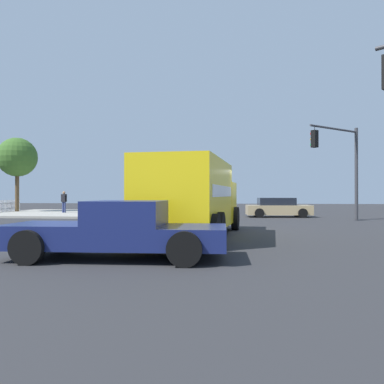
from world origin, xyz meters
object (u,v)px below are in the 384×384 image
Objects in this scene: sedan_tan at (278,208)px; delivery_truck at (192,198)px; traffic_light_primary at (342,158)px; shade_tree_near at (17,157)px; pedestrian_near_corner at (64,200)px; pickup_navy at (119,228)px.

delivery_truck is at bearing -18.11° from sedan_tan.
delivery_truck is at bearing -37.87° from traffic_light_primary.
traffic_light_primary is 25.11m from shade_tree_near.
pickup_navy is at bearing 28.14° from pedestrian_near_corner.
sedan_tan is at bearing -134.25° from traffic_light_primary.
delivery_truck reaches higher than sedan_tan.
pedestrian_near_corner is at bearing 71.87° from shade_tree_near.
sedan_tan is 16.15m from pedestrian_near_corner.
traffic_light_primary is 0.92× the size of shade_tree_near.
delivery_truck is 13.89m from sedan_tan.
shade_tree_near is at bearing -134.82° from delivery_truck.
traffic_light_primary is (-9.89, 7.69, 2.27)m from delivery_truck.
pickup_navy is at bearing -31.01° from traffic_light_primary.
shade_tree_near is (-6.54, -24.23, 0.91)m from traffic_light_primary.
pedestrian_near_corner is (-19.74, -10.56, 0.35)m from pickup_navy.
shade_tree_near reaches higher than pedestrian_near_corner.
traffic_light_primary is at bearing 75.65° from pedestrian_near_corner.
traffic_light_primary reaches higher than delivery_truck.
pickup_navy is (14.77, -8.88, -2.96)m from traffic_light_primary.
traffic_light_primary is at bearing 45.75° from sedan_tan.
pickup_navy is 26.54m from shade_tree_near.
sedan_tan is 2.70× the size of pedestrian_near_corner.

